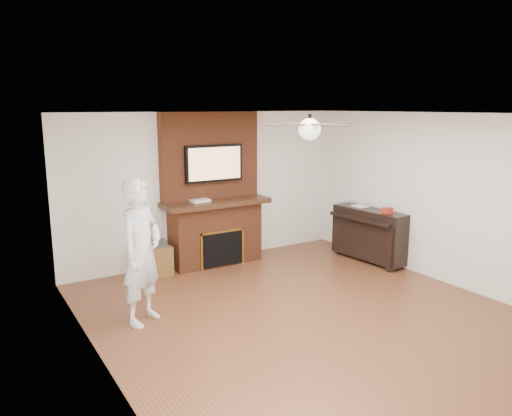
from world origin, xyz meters
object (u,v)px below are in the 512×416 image
piano (369,233)px  person (142,252)px  fireplace (214,204)px  side_table (153,259)px

piano → person: bearing=-180.0°
fireplace → piano: fireplace is taller
person → fireplace: bearing=6.9°
side_table → piano: (3.38, -1.23, 0.22)m
side_table → piano: bearing=-24.2°
piano → side_table: bearing=154.9°
fireplace → person: fireplace is taller
fireplace → person: (-1.80, -1.67, -0.11)m
side_table → piano: 3.60m
person → side_table: person is taller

